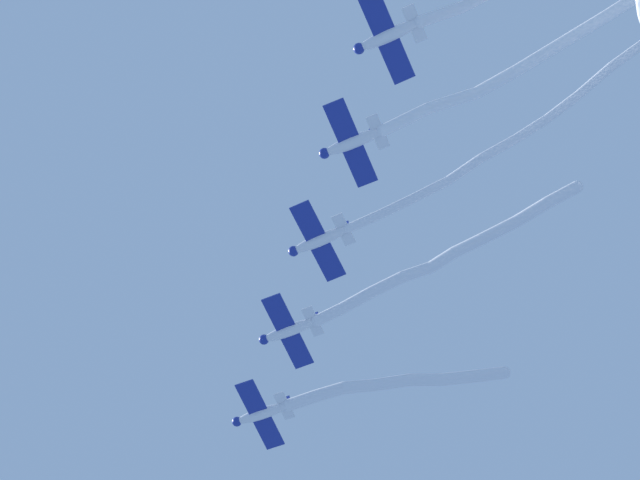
# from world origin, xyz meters

# --- Properties ---
(airplane_lead) EXTENTS (4.99, 6.06, 1.59)m
(airplane_lead) POSITION_xyz_m (-2.39, -2.97, 67.74)
(airplane_lead) COLOR silver
(smoke_trail_lead) EXTENTS (12.45, 12.46, 1.52)m
(smoke_trail_lead) POSITION_xyz_m (-10.33, -9.62, 67.77)
(smoke_trail_lead) COLOR white
(airplane_left_wing) EXTENTS (4.94, 6.11, 1.59)m
(airplane_left_wing) POSITION_xyz_m (-9.47, -0.61, 67.99)
(airplane_left_wing) COLOR silver
(smoke_trail_left_wing) EXTENTS (19.48, 9.42, 1.51)m
(smoke_trail_left_wing) POSITION_xyz_m (-20.60, -6.21, 68.32)
(smoke_trail_left_wing) COLOR white
(airplane_right_wing) EXTENTS (4.85, 6.19, 1.59)m
(airplane_right_wing) POSITION_xyz_m (-16.54, 1.74, 68.24)
(airplane_right_wing) COLOR silver
(smoke_trail_right_wing) EXTENTS (24.96, 10.49, 4.97)m
(smoke_trail_right_wing) POSITION_xyz_m (-30.37, -4.97, 70.14)
(smoke_trail_right_wing) COLOR white
(airplane_slot) EXTENTS (4.93, 6.12, 1.59)m
(airplane_slot) POSITION_xyz_m (-23.62, 4.10, 68.49)
(airplane_slot) COLOR silver
(smoke_trail_slot) EXTENTS (18.34, 8.92, 1.26)m
(smoke_trail_slot) POSITION_xyz_m (-34.16, -1.47, 68.43)
(smoke_trail_slot) COLOR white
(airplane_trail) EXTENTS (4.87, 6.17, 1.59)m
(airplane_trail) POSITION_xyz_m (-30.70, 6.45, 68.74)
(airplane_trail) COLOR silver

